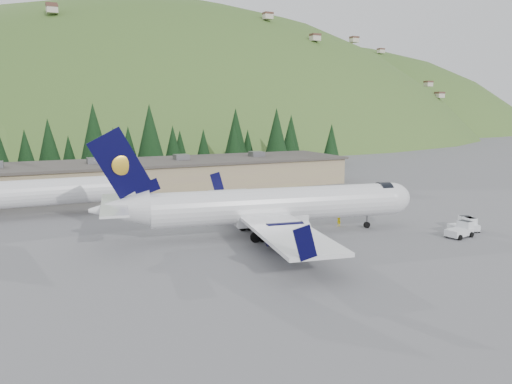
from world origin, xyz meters
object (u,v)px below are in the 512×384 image
at_px(airliner, 269,206).
at_px(baggage_tug_b, 464,225).
at_px(second_airliner, 33,192).
at_px(terminal_building, 154,175).
at_px(baggage_tug_a, 461,230).
at_px(ramp_worker, 339,220).
at_px(baggage_tug_c, 468,224).

distance_m(airliner, baggage_tug_b, 23.04).
bearing_deg(second_airliner, terminal_building, 38.78).
relative_size(airliner, second_airliner, 1.36).
bearing_deg(baggage_tug_a, ramp_worker, 123.17).
bearing_deg(terminal_building, airliner, -84.06).
relative_size(baggage_tug_a, ramp_worker, 2.11).
bearing_deg(ramp_worker, baggage_tug_b, 131.66).
xyz_separation_m(baggage_tug_a, baggage_tug_b, (2.33, 1.64, -0.05)).
height_order(airliner, second_airliner, airliner).
bearing_deg(second_airliner, baggage_tug_b, -33.51).
bearing_deg(baggage_tug_c, terminal_building, 51.56).
relative_size(baggage_tug_a, baggage_tug_b, 1.07).
height_order(baggage_tug_b, terminal_building, terminal_building).
xyz_separation_m(baggage_tug_a, baggage_tug_c, (3.31, 2.05, -0.08)).
bearing_deg(second_airliner, baggage_tug_c, -32.58).
height_order(terminal_building, ramp_worker, terminal_building).
xyz_separation_m(second_airliner, terminal_building, (19.91, 16.00, -0.70)).
xyz_separation_m(baggage_tug_a, terminal_building, (-23.00, 47.60, 1.85)).
bearing_deg(terminal_building, second_airliner, -141.22).
height_order(second_airliner, baggage_tug_a, second_airliner).
bearing_deg(second_airliner, ramp_worker, -32.76).
bearing_deg(ramp_worker, baggage_tug_c, 135.13).
xyz_separation_m(airliner, ramp_worker, (9.63, 0.28, -2.48)).
xyz_separation_m(airliner, baggage_tug_a, (19.07, -9.77, -2.53)).
distance_m(airliner, second_airliner, 32.33).
bearing_deg(baggage_tug_b, baggage_tug_c, 32.14).
bearing_deg(ramp_worker, airliner, -11.11).
xyz_separation_m(airliner, second_airliner, (-23.85, 21.83, 0.02)).
xyz_separation_m(second_airliner, ramp_worker, (33.48, -21.55, -2.50)).
relative_size(baggage_tug_b, baggage_tug_c, 1.00).
height_order(second_airliner, terminal_building, second_airliner).
xyz_separation_m(baggage_tug_c, terminal_building, (-26.31, 45.55, 1.93)).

